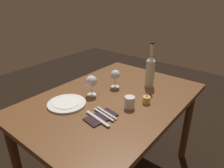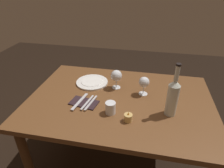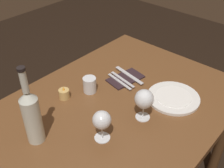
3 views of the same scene
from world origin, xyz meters
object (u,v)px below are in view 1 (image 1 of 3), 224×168
Objects in this scene: wine_glass_left at (115,75)px; wine_bottle at (150,70)px; dinner_plate at (67,103)px; folded_napkin at (101,117)px; votive_candle at (146,100)px; fork_inner at (104,114)px; wine_glass_right at (91,82)px; fork_outer at (106,113)px; water_tumbler at (130,103)px; table_knife at (98,118)px.

wine_bottle is at bearing 132.45° from wine_glass_left.
dinner_plate reaches higher than folded_napkin.
wine_glass_left is at bearing -102.41° from votive_candle.
wine_bottle is at bearing 179.87° from fork_inner.
wine_glass_right reaches higher than votive_candle.
fork_inner is at bearing -22.42° from votive_candle.
wine_glass_left is at bearing -153.31° from folded_napkin.
wine_glass_left is 0.94× the size of wine_glass_right.
water_tumbler is at bearing 155.85° from fork_outer.
wine_bottle is 1.94× the size of fork_inner.
table_knife is at bearing 0.00° from fork_outer.
wine_glass_left is 1.78× the size of water_tumbler.
wine_bottle is 0.54m from fork_outer.
wine_bottle is at bearing 147.66° from wine_glass_right.
wine_glass_right is 0.32m from water_tumbler.
wine_glass_right is 0.72× the size of folded_napkin.
wine_bottle is (-0.39, 0.25, 0.03)m from wine_glass_right.
wine_bottle is 1.37× the size of dinner_plate.
table_knife is at bearing 0.00° from fork_inner.
wine_glass_right is 0.71× the size of table_knife.
fork_inner reaches higher than folded_napkin.
water_tumbler reaches higher than fork_inner.
wine_glass_left is 0.78× the size of fork_inner.
water_tumbler is at bearing -24.37° from votive_candle.
folded_napkin is (-0.02, 0.28, -0.00)m from dinner_plate.
wine_bottle is at bearing 154.80° from dinner_plate.
fork_inner is 0.06m from table_knife.
votive_candle is (0.25, 0.12, -0.11)m from wine_bottle.
dinner_plate is at bearing -49.29° from votive_candle.
table_knife is at bearing -16.34° from water_tumbler.
votive_candle is at bearing 160.81° from table_knife.
wine_glass_left reaches higher than table_knife.
dinner_plate reaches higher than fork_outer.
wine_glass_left is 0.43m from dinner_plate.
fork_inner and fork_outer have the same top height.
dinner_plate is (0.21, -0.03, -0.10)m from wine_glass_right.
wine_bottle reaches higher than votive_candle.
fork_outer and table_knife have the same top height.
wine_glass_left reaches higher than folded_napkin.
dinner_plate is 1.21× the size of table_knife.
table_knife is (0.06, 0.00, 0.00)m from fork_inner.
wine_bottle is at bearing -169.89° from water_tumbler.
dinner_plate reaches higher than fork_inner.
dinner_plate is 0.28m from fork_inner.
wine_bottle is 0.30m from votive_candle.
votive_candle is 0.37× the size of fork_outer.
dinner_plate is at bearing -84.96° from folded_napkin.
votive_candle is 0.30m from fork_outer.
folded_napkin is at bearing 95.04° from dinner_plate.
fork_inner is at bearing 0.00° from fork_outer.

